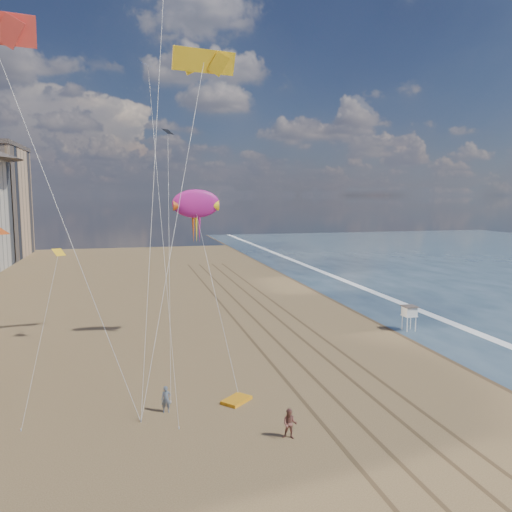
# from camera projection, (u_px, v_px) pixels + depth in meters

# --- Properties ---
(wet_sand) EXTENTS (260.00, 260.00, 0.00)m
(wet_sand) POSITION_uv_depth(u_px,v_px,m) (389.00, 311.00, 64.28)
(wet_sand) COLOR #42301E
(wet_sand) RESTS_ON ground
(foam) EXTENTS (260.00, 260.00, 0.00)m
(foam) POSITION_uv_depth(u_px,v_px,m) (418.00, 310.00, 65.30)
(foam) COLOR white
(foam) RESTS_ON ground
(tracks) EXTENTS (7.68, 120.00, 0.01)m
(tracks) POSITION_uv_depth(u_px,v_px,m) (292.00, 343.00, 50.67)
(tracks) COLOR brown
(tracks) RESTS_ON ground
(lifeguard_stand) EXTENTS (1.53, 1.53, 2.77)m
(lifeguard_stand) POSITION_uv_depth(u_px,v_px,m) (409.00, 312.00, 55.03)
(lifeguard_stand) COLOR silver
(lifeguard_stand) RESTS_ON ground
(grounded_kite) EXTENTS (2.49, 2.43, 0.24)m
(grounded_kite) POSITION_uv_depth(u_px,v_px,m) (236.00, 400.00, 36.15)
(grounded_kite) COLOR orange
(grounded_kite) RESTS_ON ground
(show_kite) EXTENTS (4.63, 8.33, 20.35)m
(show_kite) POSITION_uv_depth(u_px,v_px,m) (196.00, 204.00, 50.01)
(show_kite) COLOR #AE1A80
(show_kite) RESTS_ON ground
(kite_flyer_a) EXTENTS (0.69, 0.46, 1.84)m
(kite_flyer_a) POSITION_uv_depth(u_px,v_px,m) (166.00, 399.00, 34.31)
(kite_flyer_a) COLOR slate
(kite_flyer_a) RESTS_ON ground
(kite_flyer_b) EXTENTS (1.14, 1.05, 1.88)m
(kite_flyer_b) POSITION_uv_depth(u_px,v_px,m) (290.00, 424.00, 30.59)
(kite_flyer_b) COLOR #8B5247
(kite_flyer_b) RESTS_ON ground
(small_kites) EXTENTS (16.18, 11.01, 14.43)m
(small_kites) POSITION_uv_depth(u_px,v_px,m) (73.00, 155.00, 37.90)
(small_kites) COLOR blue
(small_kites) RESTS_ON ground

